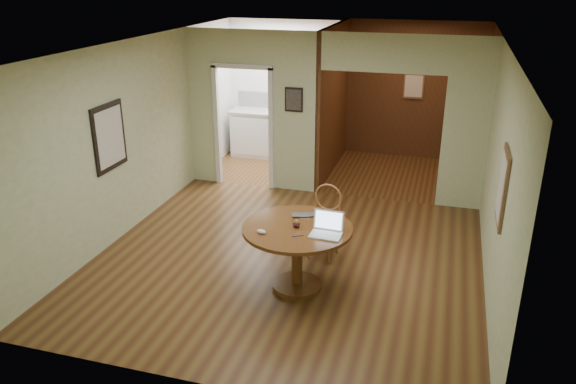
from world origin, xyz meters
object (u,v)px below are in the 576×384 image
(dining_table, at_px, (297,243))
(closed_laptop, at_px, (304,216))
(open_laptop, at_px, (327,228))
(chair, at_px, (325,217))

(dining_table, height_order, closed_laptop, closed_laptop)
(dining_table, distance_m, open_laptop, 0.47)
(dining_table, height_order, chair, chair)
(chair, bearing_deg, closed_laptop, -92.04)
(dining_table, relative_size, open_laptop, 3.61)
(open_laptop, bearing_deg, chair, 105.71)
(chair, bearing_deg, open_laptop, -68.45)
(open_laptop, bearing_deg, dining_table, 170.91)
(closed_laptop, bearing_deg, open_laptop, -63.92)
(chair, distance_m, closed_laptop, 0.72)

